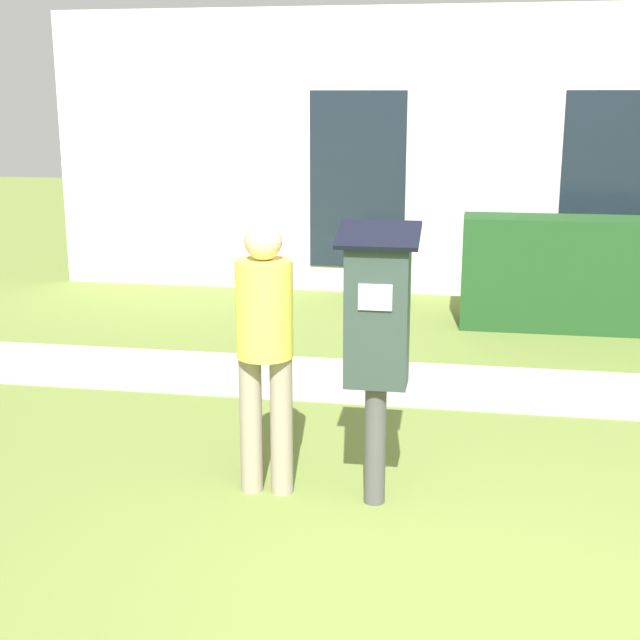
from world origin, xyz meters
The scene contains 9 objects.
ground_plane centered at (0.00, 0.00, 0.00)m, with size 40.00×40.00×0.00m, color olive.
sidewalk centered at (0.00, 3.29, 0.01)m, with size 12.00×1.10×0.02m.
building_facade centered at (0.00, 6.76, 1.60)m, with size 10.00×0.26×3.20m.
parking_meter centered at (-0.56, 1.13, 1.02)m, with size 0.44×0.31×1.59m.
person_standing centered at (-1.20, 1.17, 0.93)m, with size 0.32×0.32×1.58m.
outdoor_chair_left centered at (-1.19, 5.91, 0.53)m, with size 0.44×0.44×0.90m.
outdoor_chair_middle centered at (0.11, 6.00, 0.53)m, with size 0.44×0.44×0.90m.
outdoor_chair_right centered at (1.40, 5.75, 0.53)m, with size 0.44×0.44×0.90m.
hedge_row centered at (1.16, 5.35, 0.55)m, with size 2.65×0.60×1.10m.
Camera 1 is at (-0.06, -3.51, 2.25)m, focal length 50.00 mm.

